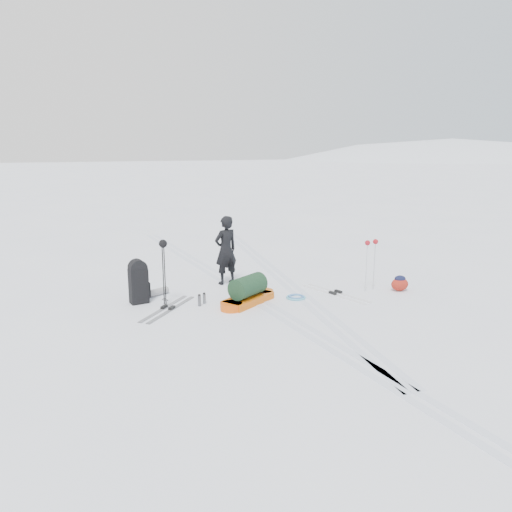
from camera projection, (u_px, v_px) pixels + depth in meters
The scene contains 14 objects.
ground at pixel (254, 298), 11.23m from camera, with size 200.00×200.00×0.00m, color white.
snow_hill_backdrop at pixel (360, 440), 125.30m from camera, with size 359.50×192.00×162.45m.
ski_tracks at pixel (264, 285), 12.25m from camera, with size 3.38×17.97×0.01m.
skier at pixel (226, 250), 12.24m from camera, with size 0.62×0.41×1.70m, color black.
pulk_sled at pixel (248, 293), 10.83m from camera, with size 1.62×1.24×0.62m.
expedition_rucksack at pixel (141, 282), 10.87m from camera, with size 0.96×0.74×0.97m.
ski_poles_black at pixel (163, 252), 10.54m from camera, with size 0.18×0.21×1.43m.
ski_poles_silver at pixel (371, 248), 11.64m from camera, with size 0.38×0.18×1.22m.
touring_skis_grey at pixel (168, 308), 10.48m from camera, with size 1.46×1.56×0.07m.
touring_skis_white at pixel (335, 293), 11.55m from camera, with size 0.82×1.92×0.07m.
rope_coil at pixel (296, 297), 11.24m from camera, with size 0.53×0.53×0.05m.
small_daypack at pixel (400, 283), 11.79m from camera, with size 0.51×0.44×0.37m.
thermos_pair at pixel (202, 299), 10.74m from camera, with size 0.22×0.20×0.26m.
stuff_sack at pixel (240, 283), 12.07m from camera, with size 0.35×0.27×0.21m.
Camera 1 is at (-4.03, -9.97, 3.37)m, focal length 35.00 mm.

